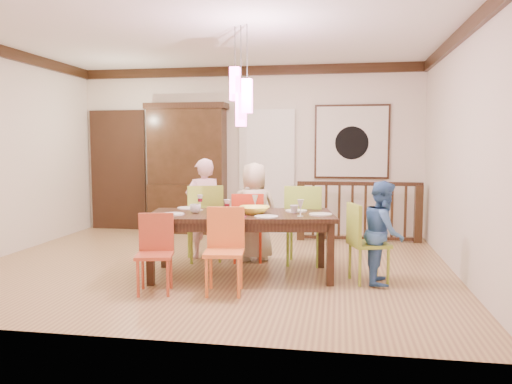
% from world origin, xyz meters
% --- Properties ---
extents(floor, '(6.00, 6.00, 0.00)m').
position_xyz_m(floor, '(0.00, 0.00, 0.00)').
color(floor, '#906845').
rests_on(floor, ground).
extents(ceiling, '(6.00, 6.00, 0.00)m').
position_xyz_m(ceiling, '(0.00, 0.00, 2.90)').
color(ceiling, white).
rests_on(ceiling, wall_back).
extents(wall_back, '(6.00, 0.00, 6.00)m').
position_xyz_m(wall_back, '(0.00, 2.50, 1.45)').
color(wall_back, beige).
rests_on(wall_back, floor).
extents(wall_right, '(0.00, 5.00, 5.00)m').
position_xyz_m(wall_right, '(3.00, 0.00, 1.45)').
color(wall_right, beige).
rests_on(wall_right, floor).
extents(crown_molding, '(6.00, 5.00, 0.16)m').
position_xyz_m(crown_molding, '(0.00, 0.00, 2.82)').
color(crown_molding, black).
rests_on(crown_molding, wall_back).
extents(panel_door, '(1.04, 0.07, 2.24)m').
position_xyz_m(panel_door, '(-2.40, 2.45, 1.05)').
color(panel_door, black).
rests_on(panel_door, wall_back).
extents(white_doorway, '(0.97, 0.05, 2.22)m').
position_xyz_m(white_doorway, '(0.35, 2.46, 1.05)').
color(white_doorway, silver).
rests_on(white_doorway, wall_back).
extents(painting, '(1.25, 0.06, 1.25)m').
position_xyz_m(painting, '(1.80, 2.46, 1.60)').
color(painting, black).
rests_on(painting, wall_back).
extents(pendant_cluster, '(0.27, 0.21, 1.14)m').
position_xyz_m(pendant_cluster, '(0.47, -0.46, 2.11)').
color(pendant_cluster, '#F64AB2').
rests_on(pendant_cluster, ceiling).
extents(dining_table, '(2.27, 1.30, 0.75)m').
position_xyz_m(dining_table, '(0.47, -0.46, 0.67)').
color(dining_table, black).
rests_on(dining_table, floor).
extents(chair_far_left, '(0.60, 0.60, 1.02)m').
position_xyz_m(chair_far_left, '(-0.18, 0.25, 0.58)').
color(chair_far_left, '#A1BD39').
rests_on(chair_far_left, floor).
extents(chair_far_mid, '(0.50, 0.50, 0.92)m').
position_xyz_m(chair_far_mid, '(0.39, 0.30, 0.53)').
color(chair_far_mid, red).
rests_on(chair_far_mid, floor).
extents(chair_far_right, '(0.48, 0.48, 1.03)m').
position_xyz_m(chair_far_right, '(1.16, 0.26, 0.59)').
color(chair_far_right, '#95C239').
rests_on(chair_far_right, floor).
extents(chair_near_left, '(0.45, 0.45, 0.82)m').
position_xyz_m(chair_near_left, '(-0.29, -1.28, 0.47)').
color(chair_near_left, '#B24328').
rests_on(chair_near_left, floor).
extents(chair_near_mid, '(0.45, 0.45, 0.89)m').
position_xyz_m(chair_near_mid, '(0.43, -1.18, 0.51)').
color(chair_near_mid, orange).
rests_on(chair_near_mid, floor).
extents(chair_end_right, '(0.51, 0.51, 0.89)m').
position_xyz_m(chair_end_right, '(1.94, -0.48, 0.51)').
color(chair_end_right, '#90AB31').
rests_on(chair_end_right, floor).
extents(china_hutch, '(1.43, 0.46, 2.27)m').
position_xyz_m(china_hutch, '(-1.04, 2.30, 1.14)').
color(china_hutch, black).
rests_on(china_hutch, floor).
extents(balustrade, '(1.98, 0.14, 0.96)m').
position_xyz_m(balustrade, '(1.92, 1.95, 0.50)').
color(balustrade, black).
rests_on(balustrade, floor).
extents(person_far_left, '(0.59, 0.51, 1.36)m').
position_xyz_m(person_far_left, '(-0.22, 0.41, 0.68)').
color(person_far_left, '#FFC2D3').
rests_on(person_far_left, floor).
extents(person_far_mid, '(0.75, 0.62, 1.32)m').
position_xyz_m(person_far_mid, '(0.48, 0.37, 0.66)').
color(person_far_mid, beige).
rests_on(person_far_mid, floor).
extents(person_end_right, '(0.47, 0.58, 1.15)m').
position_xyz_m(person_end_right, '(2.10, -0.50, 0.58)').
color(person_end_right, '#4171B6').
rests_on(person_end_right, floor).
extents(serving_bowl, '(0.41, 0.41, 0.09)m').
position_xyz_m(serving_bowl, '(0.63, -0.50, 0.79)').
color(serving_bowl, yellow).
rests_on(serving_bowl, dining_table).
extents(small_bowl, '(0.21, 0.21, 0.05)m').
position_xyz_m(small_bowl, '(0.33, -0.46, 0.78)').
color(small_bowl, white).
rests_on(small_bowl, dining_table).
extents(cup_left, '(0.16, 0.16, 0.10)m').
position_xyz_m(cup_left, '(-0.06, -0.55, 0.80)').
color(cup_left, silver).
rests_on(cup_left, dining_table).
extents(cup_right, '(0.13, 0.13, 0.09)m').
position_xyz_m(cup_right, '(1.08, -0.35, 0.80)').
color(cup_right, silver).
rests_on(cup_right, dining_table).
extents(plate_far_left, '(0.26, 0.26, 0.01)m').
position_xyz_m(plate_far_left, '(-0.27, -0.16, 0.76)').
color(plate_far_left, white).
rests_on(plate_far_left, dining_table).
extents(plate_far_mid, '(0.26, 0.26, 0.01)m').
position_xyz_m(plate_far_mid, '(0.51, -0.21, 0.76)').
color(plate_far_mid, white).
rests_on(plate_far_mid, dining_table).
extents(plate_far_right, '(0.26, 0.26, 0.01)m').
position_xyz_m(plate_far_right, '(1.10, -0.20, 0.76)').
color(plate_far_right, white).
rests_on(plate_far_right, dining_table).
extents(plate_near_left, '(0.26, 0.26, 0.01)m').
position_xyz_m(plate_near_left, '(-0.28, -0.72, 0.76)').
color(plate_near_left, white).
rests_on(plate_near_left, dining_table).
extents(plate_near_mid, '(0.26, 0.26, 0.01)m').
position_xyz_m(plate_near_mid, '(0.81, -0.75, 0.76)').
color(plate_near_mid, white).
rests_on(plate_near_mid, dining_table).
extents(plate_end_right, '(0.26, 0.26, 0.01)m').
position_xyz_m(plate_end_right, '(1.40, -0.46, 0.76)').
color(plate_end_right, white).
rests_on(plate_end_right, dining_table).
extents(wine_glass_a, '(0.08, 0.08, 0.19)m').
position_xyz_m(wine_glass_a, '(-0.08, -0.28, 0.84)').
color(wine_glass_a, '#590C19').
rests_on(wine_glass_a, dining_table).
extents(wine_glass_b, '(0.08, 0.08, 0.19)m').
position_xyz_m(wine_glass_b, '(0.59, -0.21, 0.84)').
color(wine_glass_b, silver).
rests_on(wine_glass_b, dining_table).
extents(wine_glass_c, '(0.08, 0.08, 0.19)m').
position_xyz_m(wine_glass_c, '(0.37, -0.75, 0.84)').
color(wine_glass_c, '#590C19').
rests_on(wine_glass_c, dining_table).
extents(wine_glass_d, '(0.08, 0.08, 0.19)m').
position_xyz_m(wine_glass_d, '(1.18, -0.62, 0.84)').
color(wine_glass_d, silver).
rests_on(wine_glass_d, dining_table).
extents(napkin, '(0.18, 0.14, 0.01)m').
position_xyz_m(napkin, '(0.50, -0.86, 0.76)').
color(napkin, '#D83359').
rests_on(napkin, dining_table).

